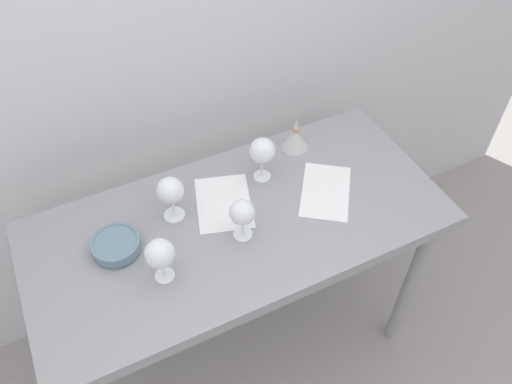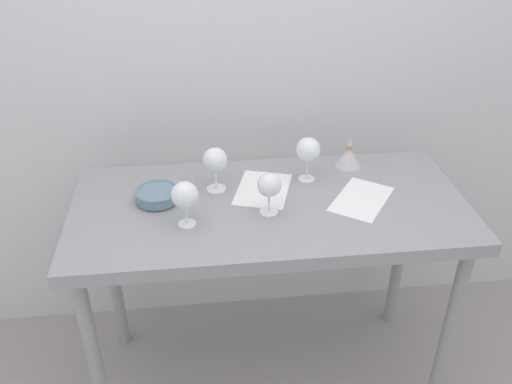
# 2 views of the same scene
# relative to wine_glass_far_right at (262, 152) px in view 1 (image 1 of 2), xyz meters

# --- Properties ---
(ground_plane) EXTENTS (6.00, 6.00, 0.00)m
(ground_plane) POSITION_rel_wine_glass_far_right_xyz_m (-0.16, -0.14, -1.02)
(ground_plane) COLOR gray
(back_wall) EXTENTS (3.80, 0.04, 2.60)m
(back_wall) POSITION_rel_wine_glass_far_right_xyz_m (-0.16, 0.35, 0.28)
(back_wall) COLOR silver
(back_wall) RESTS_ON ground_plane
(steel_counter) EXTENTS (1.40, 0.65, 0.90)m
(steel_counter) POSITION_rel_wine_glass_far_right_xyz_m (-0.16, -0.15, -0.23)
(steel_counter) COLOR gray
(steel_counter) RESTS_ON ground_plane
(wine_glass_far_right) EXTENTS (0.09, 0.09, 0.17)m
(wine_glass_far_right) POSITION_rel_wine_glass_far_right_xyz_m (0.00, 0.00, 0.00)
(wine_glass_far_right) COLOR white
(wine_glass_far_right) RESTS_ON steel_counter
(wine_glass_near_center) EXTENTS (0.08, 0.08, 0.15)m
(wine_glass_near_center) POSITION_rel_wine_glass_far_right_xyz_m (-0.17, -0.21, -0.02)
(wine_glass_near_center) COLOR white
(wine_glass_near_center) RESTS_ON steel_counter
(wine_glass_far_left) EXTENTS (0.09, 0.09, 0.17)m
(wine_glass_far_left) POSITION_rel_wine_glass_far_right_xyz_m (-0.35, -0.03, -0.00)
(wine_glass_far_left) COLOR white
(wine_glass_far_left) RESTS_ON steel_counter
(wine_glass_near_left) EXTENTS (0.09, 0.09, 0.16)m
(wine_glass_near_left) POSITION_rel_wine_glass_far_right_xyz_m (-0.45, -0.25, -0.01)
(wine_glass_near_left) COLOR white
(wine_glass_near_left) RESTS_ON steel_counter
(tasting_sheet_upper) EXTENTS (0.28, 0.31, 0.00)m
(tasting_sheet_upper) POSITION_rel_wine_glass_far_right_xyz_m (0.17, -0.16, -0.12)
(tasting_sheet_upper) COLOR white
(tasting_sheet_upper) RESTS_ON steel_counter
(tasting_sheet_lower) EXTENTS (0.25, 0.29, 0.00)m
(tasting_sheet_lower) POSITION_rel_wine_glass_far_right_xyz_m (-0.17, -0.06, -0.12)
(tasting_sheet_lower) COLOR white
(tasting_sheet_lower) RESTS_ON steel_counter
(tasting_bowl) EXTENTS (0.16, 0.16, 0.05)m
(tasting_bowl) POSITION_rel_wine_glass_far_right_xyz_m (-0.56, -0.09, -0.10)
(tasting_bowl) COLOR #4C4C4C
(tasting_bowl) RESTS_ON steel_counter
(decanter_funnel) EXTENTS (0.11, 0.11, 0.13)m
(decanter_funnel) POSITION_rel_wine_glass_far_right_xyz_m (0.18, 0.09, -0.08)
(decanter_funnel) COLOR #BCBCBC
(decanter_funnel) RESTS_ON steel_counter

